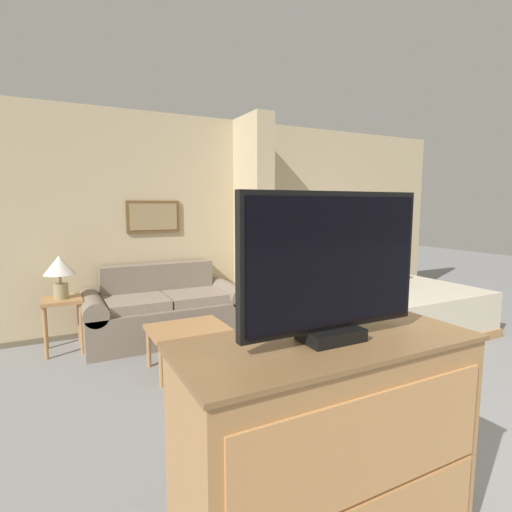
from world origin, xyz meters
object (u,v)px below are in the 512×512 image
Objects in this scene: table_lamp at (60,269)px; coffee_table at (188,332)px; tv_dresser at (328,456)px; couch at (165,311)px; tv at (333,268)px; backpack at (389,265)px; bed at (381,302)px.

coffee_table is at bearing -46.32° from table_lamp.
tv_dresser is at bearing -92.61° from coffee_table.
couch is 4.02× the size of table_lamp.
tv is (-0.15, -3.22, 0.97)m from couch.
table_lamp is (-1.05, 0.03, 0.57)m from couch.
backpack is at bearing 40.94° from tv.
table_lamp reaches higher than coffee_table.
coffee_table is 2.71m from bed.
couch is at bearing 165.32° from bed.
coffee_table is 2.84m from backpack.
coffee_table is 2.39m from tv.
tv_dresser is 3.77m from bed.
bed is at bearing 42.18° from tv_dresser.
table_lamp is 0.36× the size of tv_dresser.
couch is 4.13× the size of backpack.
tv_dresser is at bearing -137.82° from bed.
table_lamp is at bearing 105.47° from tv.
tv is 3.90m from bed.
tv is (-0.00, 0.00, 0.78)m from tv_dresser.
tv_dresser is at bearing -90.00° from tv.
bed is (2.79, 2.53, -0.23)m from tv_dresser.
coffee_table is 0.32× the size of bed.
tv reaches higher than backpack.
backpack is (2.90, 2.51, -0.53)m from tv.
couch is 2.21× the size of tv.
coffee_table is at bearing -173.72° from backpack.
tv is at bearing -137.84° from bed.
tv is at bearing 90.00° from tv_dresser.
backpack is at bearing -8.35° from bed.
coffee_table is 1.61× the size of backpack.
coffee_table is 1.56× the size of table_lamp.
tv_dresser reaches higher than bed.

